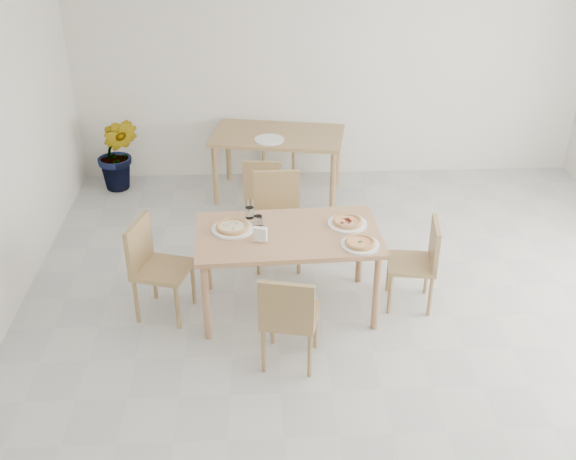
{
  "coord_description": "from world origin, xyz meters",
  "views": [
    {
      "loc": [
        -0.88,
        -4.18,
        3.47
      ],
      "look_at": [
        -0.65,
        0.64,
        0.78
      ],
      "focal_mm": 42.0,
      "sensor_mm": 36.0,
      "label": 1
    }
  ],
  "objects_px": {
    "napkin_holder": "(260,235)",
    "plate_empty": "(269,140)",
    "pizza_mushroom": "(233,227)",
    "chair_back_n": "(286,129)",
    "chair_back_s": "(263,187)",
    "tumbler_b": "(258,221)",
    "chair_north": "(277,212)",
    "second_table": "(278,141)",
    "main_table": "(288,241)",
    "chair_west": "(153,262)",
    "chair_south": "(289,315)",
    "plate_mushroom": "(233,229)",
    "pizza_pepperoni": "(347,221)",
    "potted_plant": "(118,154)",
    "plate_pepperoni": "(347,224)",
    "plate_margherita": "(360,245)",
    "chair_east": "(420,258)",
    "pizza_margherita": "(360,242)",
    "tumbler_a": "(250,213)"
  },
  "relations": [
    {
      "from": "napkin_holder",
      "to": "plate_empty",
      "type": "bearing_deg",
      "value": 102.02
    },
    {
      "from": "plate_empty",
      "to": "chair_north",
      "type": "bearing_deg",
      "value": -87.99
    },
    {
      "from": "chair_back_s",
      "to": "pizza_mushroom",
      "type": "bearing_deg",
      "value": 86.25
    },
    {
      "from": "potted_plant",
      "to": "pizza_mushroom",
      "type": "bearing_deg",
      "value": -60.24
    },
    {
      "from": "chair_south",
      "to": "chair_north",
      "type": "xyz_separation_m",
      "value": [
        -0.03,
        1.59,
        0.04
      ]
    },
    {
      "from": "plate_pepperoni",
      "to": "second_table",
      "type": "relative_size",
      "value": 0.21
    },
    {
      "from": "second_table",
      "to": "plate_empty",
      "type": "distance_m",
      "value": 0.24
    },
    {
      "from": "chair_south",
      "to": "chair_east",
      "type": "xyz_separation_m",
      "value": [
        1.16,
        0.78,
        -0.02
      ]
    },
    {
      "from": "tumbler_b",
      "to": "pizza_margherita",
      "type": "bearing_deg",
      "value": -24.73
    },
    {
      "from": "plate_mushroom",
      "to": "chair_back_s",
      "type": "height_order",
      "value": "chair_back_s"
    },
    {
      "from": "main_table",
      "to": "tumbler_b",
      "type": "height_order",
      "value": "tumbler_b"
    },
    {
      "from": "chair_north",
      "to": "chair_back_n",
      "type": "bearing_deg",
      "value": 85.1
    },
    {
      "from": "pizza_mushroom",
      "to": "plate_mushroom",
      "type": "bearing_deg",
      "value": 0.0
    },
    {
      "from": "chair_west",
      "to": "tumbler_a",
      "type": "distance_m",
      "value": 0.91
    },
    {
      "from": "chair_east",
      "to": "plate_pepperoni",
      "type": "height_order",
      "value": "chair_east"
    },
    {
      "from": "chair_west",
      "to": "second_table",
      "type": "bearing_deg",
      "value": -9.81
    },
    {
      "from": "pizza_mushroom",
      "to": "chair_back_n",
      "type": "relative_size",
      "value": 0.35
    },
    {
      "from": "chair_back_s",
      "to": "chair_back_n",
      "type": "distance_m",
      "value": 1.53
    },
    {
      "from": "chair_south",
      "to": "chair_north",
      "type": "height_order",
      "value": "chair_north"
    },
    {
      "from": "plate_margherita",
      "to": "pizza_pepperoni",
      "type": "relative_size",
      "value": 0.97
    },
    {
      "from": "plate_pepperoni",
      "to": "plate_empty",
      "type": "xyz_separation_m",
      "value": [
        -0.61,
        1.95,
        0.0
      ]
    },
    {
      "from": "pizza_margherita",
      "to": "pizza_pepperoni",
      "type": "distance_m",
      "value": 0.36
    },
    {
      "from": "chair_north",
      "to": "second_table",
      "type": "xyz_separation_m",
      "value": [
        0.06,
        1.44,
        0.15
      ]
    },
    {
      "from": "plate_empty",
      "to": "chair_east",
      "type": "bearing_deg",
      "value": -58.96
    },
    {
      "from": "chair_back_n",
      "to": "pizza_pepperoni",
      "type": "bearing_deg",
      "value": -60.61
    },
    {
      "from": "chair_south",
      "to": "plate_margherita",
      "type": "height_order",
      "value": "chair_south"
    },
    {
      "from": "second_table",
      "to": "potted_plant",
      "type": "bearing_deg",
      "value": -177.11
    },
    {
      "from": "chair_west",
      "to": "pizza_margherita",
      "type": "bearing_deg",
      "value": -81.43
    },
    {
      "from": "chair_north",
      "to": "napkin_holder",
      "type": "distance_m",
      "value": 1.01
    },
    {
      "from": "plate_pepperoni",
      "to": "chair_back_s",
      "type": "bearing_deg",
      "value": 116.76
    },
    {
      "from": "chair_west",
      "to": "plate_pepperoni",
      "type": "height_order",
      "value": "chair_west"
    },
    {
      "from": "plate_margherita",
      "to": "potted_plant",
      "type": "distance_m",
      "value": 3.67
    },
    {
      "from": "chair_south",
      "to": "plate_pepperoni",
      "type": "xyz_separation_m",
      "value": [
        0.54,
        0.88,
        0.28
      ]
    },
    {
      "from": "plate_margherita",
      "to": "chair_west",
      "type": "bearing_deg",
      "value": 171.93
    },
    {
      "from": "main_table",
      "to": "second_table",
      "type": "distance_m",
      "value": 2.26
    },
    {
      "from": "pizza_margherita",
      "to": "tumbler_b",
      "type": "distance_m",
      "value": 0.89
    },
    {
      "from": "main_table",
      "to": "plate_pepperoni",
      "type": "distance_m",
      "value": 0.53
    },
    {
      "from": "chair_north",
      "to": "chair_west",
      "type": "relative_size",
      "value": 1.03
    },
    {
      "from": "napkin_holder",
      "to": "plate_margherita",
      "type": "bearing_deg",
      "value": 7.76
    },
    {
      "from": "chair_north",
      "to": "plate_margherita",
      "type": "height_order",
      "value": "chair_north"
    },
    {
      "from": "napkin_holder",
      "to": "plate_empty",
      "type": "height_order",
      "value": "napkin_holder"
    },
    {
      "from": "chair_east",
      "to": "pizza_mushroom",
      "type": "bearing_deg",
      "value": -84.15
    },
    {
      "from": "chair_back_s",
      "to": "tumbler_b",
      "type": "bearing_deg",
      "value": 94.67
    },
    {
      "from": "main_table",
      "to": "plate_empty",
      "type": "xyz_separation_m",
      "value": [
        -0.1,
        2.06,
        0.09
      ]
    },
    {
      "from": "pizza_mushroom",
      "to": "tumbler_b",
      "type": "xyz_separation_m",
      "value": [
        0.21,
        0.06,
        0.01
      ]
    },
    {
      "from": "chair_west",
      "to": "chair_east",
      "type": "height_order",
      "value": "chair_west"
    },
    {
      "from": "chair_back_s",
      "to": "main_table",
      "type": "bearing_deg",
      "value": 104.28
    },
    {
      "from": "plate_pepperoni",
      "to": "potted_plant",
      "type": "bearing_deg",
      "value": 134.55
    },
    {
      "from": "pizza_mushroom",
      "to": "tumbler_b",
      "type": "distance_m",
      "value": 0.22
    },
    {
      "from": "chair_north",
      "to": "pizza_margherita",
      "type": "xyz_separation_m",
      "value": [
        0.62,
        -1.06,
        0.26
      ]
    }
  ]
}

